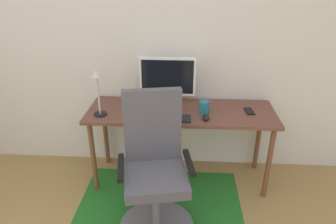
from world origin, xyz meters
TOP-DOWN VIEW (x-y plane):
  - wall_back at (0.00, 2.20)m, footprint 6.00×0.10m
  - area_rug at (-0.03, 1.27)m, footprint 1.41×1.36m
  - desk at (0.14, 1.85)m, footprint 1.66×0.56m
  - monitor at (0.01, 1.99)m, footprint 0.50×0.18m
  - keyboard at (0.01, 1.67)m, footprint 0.43×0.13m
  - computer_mouse at (0.35, 1.69)m, footprint 0.06×0.10m
  - coffee_cup at (0.34, 1.83)m, footprint 0.09×0.09m
  - cell_phone at (0.74, 1.86)m, footprint 0.08×0.15m
  - desk_lamp at (-0.56, 1.72)m, footprint 0.11×0.11m
  - office_chair at (-0.04, 1.22)m, footprint 0.59×0.59m

SIDE VIEW (x-z plane):
  - area_rug at x=-0.03m, z-range 0.00..0.01m
  - office_chair at x=-0.04m, z-range -0.13..0.99m
  - desk at x=0.14m, z-range 0.29..1.03m
  - cell_phone at x=0.74m, z-range 0.74..0.75m
  - keyboard at x=0.01m, z-range 0.74..0.75m
  - computer_mouse at x=0.35m, z-range 0.74..0.77m
  - coffee_cup at x=0.34m, z-range 0.74..0.84m
  - monitor at x=0.01m, z-range 0.77..1.21m
  - desk_lamp at x=-0.56m, z-range 0.79..1.19m
  - wall_back at x=0.00m, z-range 0.00..2.60m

